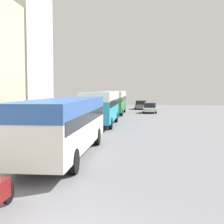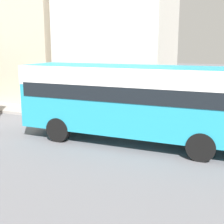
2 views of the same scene
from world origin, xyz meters
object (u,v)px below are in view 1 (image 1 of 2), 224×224
Objects in this scene: car_crossing at (150,108)px; car_far_curb at (141,105)px; bus_lead at (65,119)px; pedestrian_near_curb at (92,104)px; bus_third_in_line at (114,99)px; bus_following at (101,104)px.

car_crossing is 0.89× the size of car_far_curb.
pedestrian_near_curb is (-4.01, 32.76, -0.82)m from bus_lead.
bus_third_in_line is at bearing 28.09° from car_crossing.
bus_lead is at bearing 80.55° from car_crossing.
bus_third_in_line is at bearing 72.42° from car_far_curb.
car_far_curb is at bearing 72.42° from bus_third_in_line.
bus_following is 5.39× the size of pedestrian_near_curb.
bus_lead is 1.04× the size of bus_third_in_line.
bus_lead is at bearing -90.20° from bus_following.
bus_third_in_line is at bearing -57.50° from pedestrian_near_curb.
bus_following reaches higher than car_far_curb.
pedestrian_near_curb is (-8.83, 3.82, 0.29)m from car_crossing.
bus_third_in_line is 2.21× the size of car_far_curb.
bus_following is 0.92× the size of bus_third_in_line.
bus_following reaches higher than car_crossing.
bus_lead reaches higher than car_far_curb.
car_far_curb is 2.66× the size of pedestrian_near_curb.
bus_following is at bearing 73.01° from car_crossing.
car_crossing is 9.62m from pedestrian_near_curb.
pedestrian_near_curb is at bearing 96.98° from bus_lead.
pedestrian_near_curb reaches higher than car_far_curb.
bus_following is 2.03× the size of car_far_curb.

